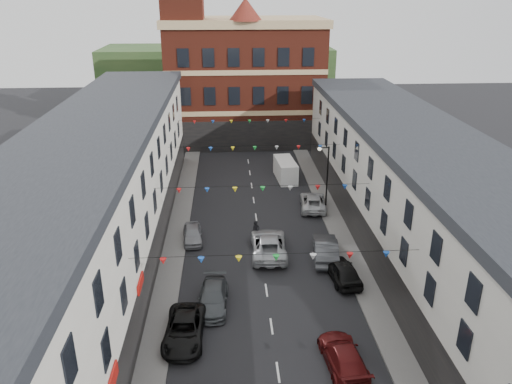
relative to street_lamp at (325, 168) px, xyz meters
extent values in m
plane|color=black|center=(-6.55, -14.00, -3.90)|extent=(160.00, 160.00, 0.00)
cube|color=#605E5B|center=(-13.45, -12.00, -3.83)|extent=(1.80, 64.00, 0.15)
cube|color=#605E5B|center=(0.35, -12.00, -3.83)|extent=(1.80, 64.00, 0.15)
cube|color=beige|center=(-18.35, -13.00, 1.10)|extent=(8.00, 56.00, 10.00)
cube|color=black|center=(-18.35, -13.00, 6.45)|extent=(8.40, 56.00, 0.70)
cube|color=black|center=(-14.30, -13.00, -2.30)|extent=(0.12, 56.00, 3.20)
cube|color=beige|center=(5.25, -13.00, 0.60)|extent=(8.00, 56.00, 9.00)
cube|color=black|center=(5.25, -13.00, 5.45)|extent=(8.40, 56.00, 0.70)
cube|color=black|center=(1.20, -13.00, -2.30)|extent=(0.12, 56.00, 3.20)
cube|color=maroon|center=(-6.55, 24.00, 3.60)|extent=(20.00, 12.00, 15.00)
cube|color=tan|center=(-6.55, 24.00, 11.60)|extent=(20.60, 12.60, 1.00)
cone|color=maroon|center=(-6.55, 19.00, 13.30)|extent=(4.00, 4.00, 2.60)
cube|color=maroon|center=(-14.05, 21.00, 8.10)|extent=(5.00, 5.00, 24.00)
cube|color=#264721|center=(-10.55, 48.00, 1.10)|extent=(40.00, 14.00, 10.00)
cylinder|color=black|center=(0.25, 0.00, -0.90)|extent=(0.14, 0.14, 6.00)
cylinder|color=black|center=(-0.15, 0.00, 2.00)|extent=(0.90, 0.10, 0.10)
sphere|color=beige|center=(-0.60, 0.00, 1.90)|extent=(0.36, 0.36, 0.36)
imported|color=black|center=(-11.80, -18.90, -3.22)|extent=(2.50, 5.05, 1.38)
imported|color=#45494D|center=(-10.18, -15.67, -3.23)|extent=(2.14, 4.74, 1.35)
imported|color=gray|center=(-12.05, -6.34, -3.26)|extent=(1.83, 3.92, 1.30)
imported|color=#501010|center=(-2.95, -21.80, -3.20)|extent=(2.37, 5.00, 1.41)
imported|color=black|center=(-1.05, -12.99, -3.14)|extent=(2.33, 4.67, 1.53)
imported|color=#474A4E|center=(-1.67, -9.86, -3.08)|extent=(2.34, 5.19, 1.65)
imported|color=#BABCBF|center=(-1.05, -0.33, -3.21)|extent=(2.79, 5.18, 1.38)
imported|color=#B2B5B9|center=(-5.97, -8.84, -3.09)|extent=(2.91, 5.96, 1.63)
cube|color=white|center=(-2.75, 7.74, -2.83)|extent=(2.26, 5.00, 2.15)
imported|color=black|center=(-6.85, -6.62, -3.02)|extent=(0.76, 0.63, 1.78)
camera|label=1|loc=(-9.02, -43.30, 15.36)|focal=35.00mm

